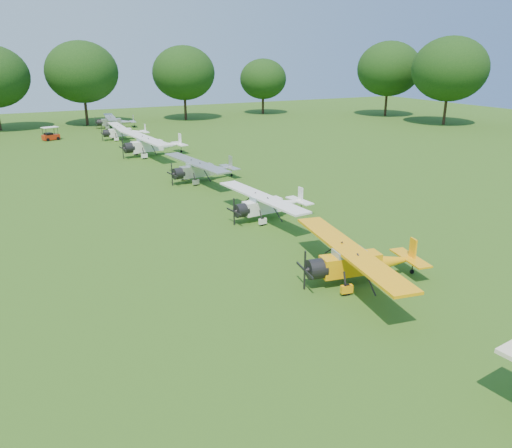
{
  "coord_description": "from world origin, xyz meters",
  "views": [
    {
      "loc": [
        -14.24,
        -27.75,
        10.96
      ],
      "look_at": [
        -1.75,
        -2.87,
        1.4
      ],
      "focal_mm": 35.0,
      "sensor_mm": 36.0,
      "label": 1
    }
  ],
  "objects_px": {
    "aircraft_4": "(201,168)",
    "aircraft_2": "(359,260)",
    "aircraft_5": "(151,144)",
    "aircraft_3": "(268,203)",
    "golf_cart": "(50,136)",
    "aircraft_6": "(123,131)",
    "aircraft_7": "(114,121)"
  },
  "relations": [
    {
      "from": "aircraft_2",
      "to": "aircraft_6",
      "type": "bearing_deg",
      "value": 100.09
    },
    {
      "from": "aircraft_5",
      "to": "aircraft_6",
      "type": "relative_size",
      "value": 1.19
    },
    {
      "from": "aircraft_3",
      "to": "aircraft_7",
      "type": "distance_m",
      "value": 49.88
    },
    {
      "from": "aircraft_2",
      "to": "aircraft_7",
      "type": "xyz_separation_m",
      "value": [
        0.44,
        60.97,
        -0.07
      ]
    },
    {
      "from": "aircraft_6",
      "to": "aircraft_7",
      "type": "distance_m",
      "value": 11.55
    },
    {
      "from": "aircraft_6",
      "to": "aircraft_7",
      "type": "bearing_deg",
      "value": 85.6
    },
    {
      "from": "golf_cart",
      "to": "aircraft_7",
      "type": "bearing_deg",
      "value": 17.23
    },
    {
      "from": "aircraft_5",
      "to": "golf_cart",
      "type": "relative_size",
      "value": 4.99
    },
    {
      "from": "aircraft_2",
      "to": "golf_cart",
      "type": "distance_m",
      "value": 54.04
    },
    {
      "from": "aircraft_4",
      "to": "golf_cart",
      "type": "height_order",
      "value": "aircraft_4"
    },
    {
      "from": "aircraft_5",
      "to": "golf_cart",
      "type": "bearing_deg",
      "value": 113.52
    },
    {
      "from": "aircraft_2",
      "to": "aircraft_7",
      "type": "height_order",
      "value": "aircraft_2"
    },
    {
      "from": "aircraft_2",
      "to": "golf_cart",
      "type": "bearing_deg",
      "value": 109.44
    },
    {
      "from": "aircraft_5",
      "to": "aircraft_6",
      "type": "height_order",
      "value": "aircraft_5"
    },
    {
      "from": "aircraft_2",
      "to": "aircraft_6",
      "type": "xyz_separation_m",
      "value": [
        -0.72,
        49.48,
        -0.06
      ]
    },
    {
      "from": "aircraft_5",
      "to": "aircraft_7",
      "type": "xyz_separation_m",
      "value": [
        0.83,
        24.16,
        -0.22
      ]
    },
    {
      "from": "aircraft_4",
      "to": "aircraft_7",
      "type": "height_order",
      "value": "aircraft_4"
    },
    {
      "from": "aircraft_6",
      "to": "golf_cart",
      "type": "distance_m",
      "value": 9.59
    },
    {
      "from": "aircraft_4",
      "to": "aircraft_2",
      "type": "bearing_deg",
      "value": -98.55
    },
    {
      "from": "aircraft_2",
      "to": "aircraft_4",
      "type": "relative_size",
      "value": 1.01
    },
    {
      "from": "golf_cart",
      "to": "aircraft_3",
      "type": "bearing_deg",
      "value": -97.0
    },
    {
      "from": "golf_cart",
      "to": "aircraft_2",
      "type": "bearing_deg",
      "value": -100.53
    },
    {
      "from": "aircraft_3",
      "to": "aircraft_5",
      "type": "relative_size",
      "value": 0.82
    },
    {
      "from": "aircraft_2",
      "to": "aircraft_5",
      "type": "height_order",
      "value": "aircraft_5"
    },
    {
      "from": "aircraft_5",
      "to": "aircraft_6",
      "type": "distance_m",
      "value": 12.68
    },
    {
      "from": "aircraft_2",
      "to": "aircraft_3",
      "type": "relative_size",
      "value": 1.08
    },
    {
      "from": "aircraft_5",
      "to": "aircraft_3",
      "type": "bearing_deg",
      "value": -93.25
    },
    {
      "from": "aircraft_4",
      "to": "aircraft_6",
      "type": "distance_m",
      "value": 26.27
    },
    {
      "from": "aircraft_4",
      "to": "aircraft_7",
      "type": "bearing_deg",
      "value": 82.47
    },
    {
      "from": "aircraft_6",
      "to": "aircraft_4",
      "type": "bearing_deg",
      "value": -86.16
    },
    {
      "from": "golf_cart",
      "to": "aircraft_5",
      "type": "bearing_deg",
      "value": -81.48
    },
    {
      "from": "aircraft_4",
      "to": "golf_cart",
      "type": "bearing_deg",
      "value": 100.91
    }
  ]
}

